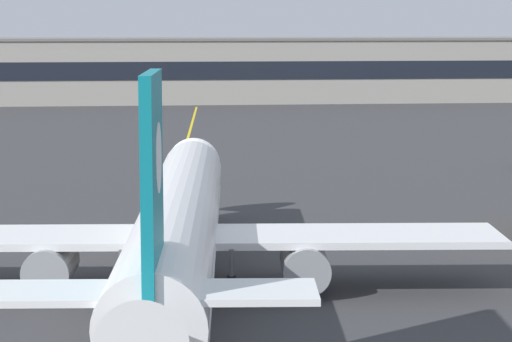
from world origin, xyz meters
TOP-DOWN VIEW (x-y plane):
  - taxiway_centreline at (0.00, 30.00)m, footprint 11.69×179.66m
  - airliner_foreground at (0.52, 11.38)m, footprint 32.27×41.53m
  - safety_cone_by_nose_gear at (1.18, 28.09)m, footprint 0.44×0.44m
  - terminal_building at (4.46, 128.93)m, footprint 113.58×12.40m

SIDE VIEW (x-z plane):
  - taxiway_centreline at x=0.00m, z-range 0.00..0.01m
  - safety_cone_by_nose_gear at x=1.18m, z-range -0.02..0.53m
  - airliner_foreground at x=0.52m, z-range -2.46..9.19m
  - terminal_building at x=4.46m, z-range 0.01..10.30m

